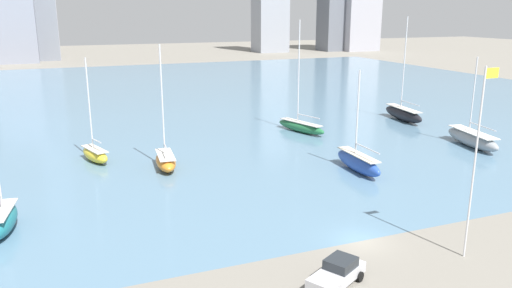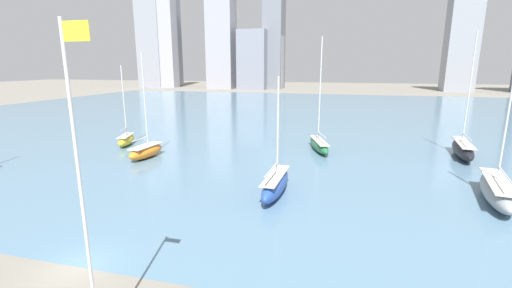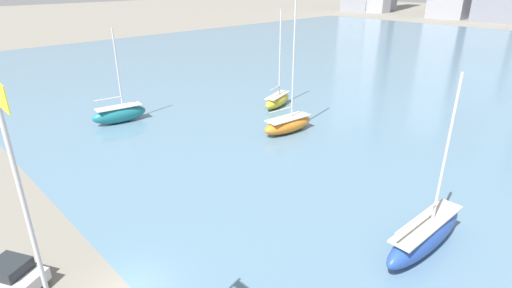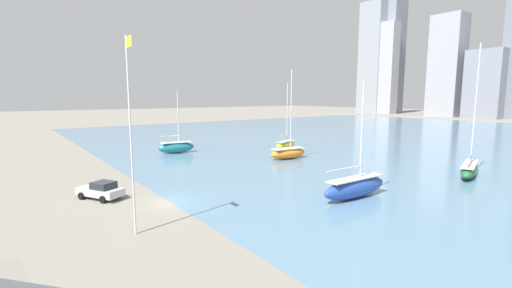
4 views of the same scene
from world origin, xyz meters
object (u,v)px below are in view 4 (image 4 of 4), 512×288
at_px(sailboat_orange, 288,153).
at_px(sailboat_teal, 176,147).
at_px(parked_pickup_silver, 101,190).
at_px(sailboat_green, 469,168).
at_px(sailboat_blue, 355,187).
at_px(sailboat_yellow, 286,145).
at_px(flag_pole, 131,131).

bearing_deg(sailboat_orange, sailboat_teal, -137.75).
xyz_separation_m(sailboat_orange, parked_pickup_silver, (5.20, -28.97, -0.15)).
distance_m(sailboat_orange, parked_pickup_silver, 29.43).
relative_size(sailboat_orange, parked_pickup_silver, 2.83).
bearing_deg(sailboat_orange, sailboat_green, 29.66).
bearing_deg(sailboat_orange, sailboat_blue, -19.53).
distance_m(sailboat_blue, sailboat_yellow, 30.83).
height_order(sailboat_green, sailboat_yellow, sailboat_green).
xyz_separation_m(sailboat_teal, sailboat_blue, (35.50, 2.91, 0.02)).
relative_size(sailboat_blue, sailboat_yellow, 0.92).
distance_m(sailboat_blue, parked_pickup_silver, 24.65).
relative_size(flag_pole, sailboat_teal, 1.28).
xyz_separation_m(flag_pole, sailboat_green, (6.44, 39.25, -6.49)).
relative_size(flag_pole, parked_pickup_silver, 2.82).
distance_m(sailboat_orange, sailboat_teal, 19.80).
bearing_deg(parked_pickup_silver, sailboat_orange, 161.23).
distance_m(flag_pole, sailboat_blue, 21.33).
distance_m(flag_pole, sailboat_yellow, 42.42).
distance_m(sailboat_green, sailboat_yellow, 29.87).
bearing_deg(sailboat_green, sailboat_yellow, 171.30).
relative_size(sailboat_yellow, parked_pickup_silver, 2.49).
bearing_deg(sailboat_teal, parked_pickup_silver, -30.78).
relative_size(sailboat_teal, sailboat_yellow, 0.88).
xyz_separation_m(sailboat_teal, sailboat_green, (38.11, 22.15, -0.13)).
distance_m(sailboat_teal, sailboat_blue, 35.62).
bearing_deg(sailboat_green, flag_pole, -116.25).
xyz_separation_m(sailboat_orange, sailboat_yellow, (-7.23, 5.93, -0.04)).
distance_m(sailboat_teal, sailboat_green, 44.08).
xyz_separation_m(flag_pole, sailboat_yellow, (-23.12, 34.98, -6.49)).
relative_size(sailboat_orange, sailboat_green, 0.86).
xyz_separation_m(flag_pole, sailboat_orange, (-15.89, 29.05, -6.45)).
height_order(sailboat_orange, sailboat_teal, sailboat_orange).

